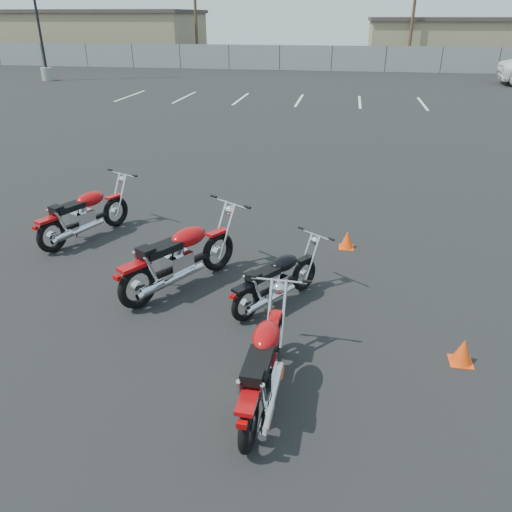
% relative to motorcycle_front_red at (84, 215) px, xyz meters
% --- Properties ---
extents(ground, '(120.00, 120.00, 0.00)m').
position_rel_motorcycle_front_red_xyz_m(ground, '(3.37, -2.14, -0.48)').
color(ground, black).
rests_on(ground, ground).
extents(motorcycle_front_red, '(1.30, 2.12, 1.06)m').
position_rel_motorcycle_front_red_xyz_m(motorcycle_front_red, '(0.00, 0.00, 0.00)').
color(motorcycle_front_red, black).
rests_on(motorcycle_front_red, ground).
extents(motorcycle_second_black, '(1.35, 1.67, 0.89)m').
position_rel_motorcycle_front_red_xyz_m(motorcycle_second_black, '(3.92, -1.78, -0.08)').
color(motorcycle_second_black, black).
rests_on(motorcycle_second_black, ground).
extents(motorcycle_third_red, '(1.65, 2.21, 1.15)m').
position_rel_motorcycle_front_red_xyz_m(motorcycle_third_red, '(2.38, -1.54, 0.04)').
color(motorcycle_third_red, black).
rests_on(motorcycle_third_red, ground).
extents(motorcycle_rear_red, '(0.81, 2.09, 1.02)m').
position_rel_motorcycle_front_red_xyz_m(motorcycle_rear_red, '(4.06, -3.82, -0.02)').
color(motorcycle_rear_red, black).
rests_on(motorcycle_rear_red, ground).
extents(training_cone_near, '(0.27, 0.27, 0.32)m').
position_rel_motorcycle_front_red_xyz_m(training_cone_near, '(4.93, 0.42, -0.32)').
color(training_cone_near, '#FC470D').
rests_on(training_cone_near, ground).
extents(training_cone_far, '(0.28, 0.28, 0.33)m').
position_rel_motorcycle_front_red_xyz_m(training_cone_far, '(6.37, -2.76, -0.32)').
color(training_cone_far, '#FC470D').
rests_on(training_cone_far, ground).
extents(training_cone_extra, '(0.23, 0.23, 0.27)m').
position_rel_motorcycle_front_red_xyz_m(training_cone_extra, '(4.11, -3.37, -0.35)').
color(training_cone_extra, '#FC470D').
rests_on(training_cone_extra, ground).
extents(light_pole_west, '(0.80, 0.70, 11.15)m').
position_rel_motorcycle_front_red_xyz_m(light_pole_west, '(-14.63, 23.38, 2.49)').
color(light_pole_west, gray).
rests_on(light_pole_west, ground).
extents(chainlink_fence, '(80.06, 0.06, 1.80)m').
position_rel_motorcycle_front_red_xyz_m(chainlink_fence, '(3.37, 32.86, 0.42)').
color(chainlink_fence, slate).
rests_on(chainlink_fence, ground).
extents(tan_building_west, '(18.40, 10.40, 4.30)m').
position_rel_motorcycle_front_red_xyz_m(tan_building_west, '(-18.63, 39.86, 1.67)').
color(tan_building_west, '#8C7F5A').
rests_on(tan_building_west, ground).
extents(tan_building_east, '(14.40, 9.40, 3.70)m').
position_rel_motorcycle_front_red_xyz_m(tan_building_east, '(13.37, 41.86, 1.38)').
color(tan_building_east, '#8C7F5A').
rests_on(tan_building_east, ground).
extents(utility_pole_b, '(1.80, 0.24, 9.00)m').
position_rel_motorcycle_front_red_xyz_m(utility_pole_b, '(-8.63, 37.86, 4.20)').
color(utility_pole_b, '#452F20').
rests_on(utility_pole_b, ground).
extents(utility_pole_c, '(1.80, 0.24, 9.00)m').
position_rel_motorcycle_front_red_xyz_m(utility_pole_c, '(9.37, 36.86, 4.20)').
color(utility_pole_c, '#452F20').
rests_on(utility_pole_c, ground).
extents(parking_line_stripes, '(15.12, 4.00, 0.01)m').
position_rel_motorcycle_front_red_xyz_m(parking_line_stripes, '(0.87, 17.86, -0.48)').
color(parking_line_stripes, silver).
rests_on(parking_line_stripes, ground).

